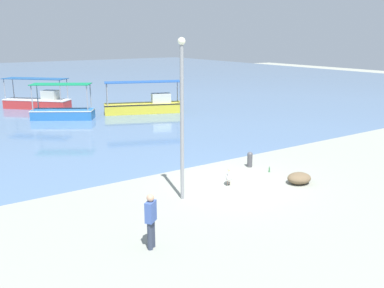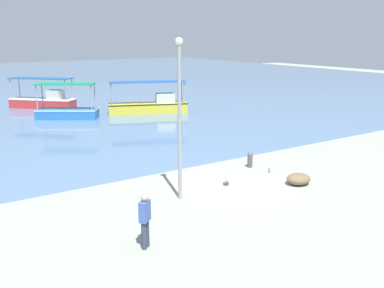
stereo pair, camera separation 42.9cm
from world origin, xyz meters
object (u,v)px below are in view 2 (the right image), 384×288
fishing_boat_center (67,111)px  fishing_boat_near_left (150,105)px  fisherman_standing (145,219)px  glass_bottle (269,170)px  mooring_bollard (250,159)px  lamp_post (180,112)px  pelican (228,177)px  net_pile (298,179)px  fishing_boat_far_left (44,101)px

fishing_boat_center → fishing_boat_near_left: (6.39, -1.19, 0.09)m
fisherman_standing → glass_bottle: bearing=22.6°
fishing_boat_center → fishing_boat_near_left: 6.50m
mooring_bollard → lamp_post: bearing=-161.5°
fishing_boat_near_left → fisherman_standing: 22.86m
lamp_post → glass_bottle: (5.09, 0.51, -3.28)m
fishing_boat_near_left → pelican: fishing_boat_near_left is taller
fishing_boat_near_left → net_pile: bearing=-98.2°
fishing_boat_center → lamp_post: lamp_post is taller
pelican → fisherman_standing: 6.17m
glass_bottle → lamp_post: bearing=-174.3°
fishing_boat_near_left → mooring_bollard: bearing=-100.2°
lamp_post → net_pile: (5.05, -1.32, -3.15)m
lamp_post → fisherman_standing: 4.75m
fishing_boat_near_left → mooring_bollard: size_ratio=8.66×
pelican → fisherman_standing: (-5.35, -3.02, 0.53)m
fisherman_standing → glass_bottle: (8.00, 3.33, -0.80)m
pelican → lamp_post: bearing=-175.4°
fishing_boat_center → pelican: (1.10, -18.41, -0.16)m
fishing_boat_center → fisherman_standing: fishing_boat_center is taller
fishing_boat_near_left → lamp_post: bearing=-113.9°
fishing_boat_far_left → pelican: (1.31, -24.30, -0.26)m
pelican → mooring_bollard: size_ratio=1.08×
fishing_boat_near_left → fishing_boat_center: bearing=169.4°
fisherman_standing → glass_bottle: 8.70m
fishing_boat_near_left → lamp_post: (-7.73, -17.42, 2.76)m
lamp_post → mooring_bollard: bearing=18.5°
glass_bottle → pelican: bearing=-173.3°
fishing_boat_far_left → net_pile: (3.91, -25.82, -0.40)m
fishing_boat_far_left → net_pile: 26.11m
net_pile → lamp_post: bearing=165.3°
mooring_bollard → fishing_boat_far_left: bearing=99.3°
glass_bottle → fishing_boat_near_left: bearing=81.1°
fisherman_standing → glass_bottle: fisherman_standing is taller
lamp_post → glass_bottle: 6.07m
fishing_boat_far_left → pelican: size_ratio=6.37×
fishing_boat_center → mooring_bollard: 17.34m
mooring_bollard → fisherman_standing: (-7.80, -4.45, 0.51)m
fishing_boat_near_left → fishing_boat_far_left: bearing=133.0°
pelican → net_pile: bearing=-30.3°
fishing_boat_far_left → fisherman_standing: size_ratio=3.02×
fishing_boat_far_left → pelican: 24.33m
fishing_boat_center → fishing_boat_near_left: size_ratio=0.72×
fishing_boat_near_left → fisherman_standing: size_ratio=3.79×
glass_bottle → net_pile: bearing=-91.4°
fishing_boat_near_left → lamp_post: 19.25m
fishing_boat_center → mooring_bollard: bearing=-78.2°
fishing_boat_center → mooring_bollard: size_ratio=6.28×
net_pile → fishing_boat_center: bearing=100.5°
fishing_boat_near_left → glass_bottle: bearing=-98.9°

